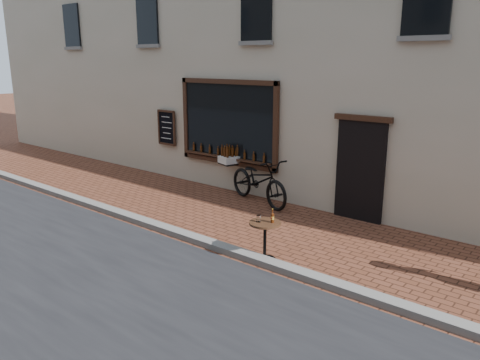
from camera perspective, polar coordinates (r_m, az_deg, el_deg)
The scene contains 5 objects.
ground at distance 9.19m, azimuth -6.62°, elevation -7.74°, with size 90.00×90.00×0.00m, color #5B2F1D.
kerb at distance 9.29m, azimuth -5.74°, elevation -7.05°, with size 90.00×0.25×0.12m, color slate.
shop_building at distance 13.89m, azimuth 13.73°, elevation 20.44°, with size 28.00×6.20×10.00m.
cargo_bicycle at distance 11.53m, azimuth 2.19°, elevation 0.05°, with size 2.63×1.41×1.24m.
bistro_table at distance 8.23m, azimuth 3.08°, elevation -6.50°, with size 0.56×0.56×0.97m.
Camera 1 is at (6.19, -5.84, 3.45)m, focal length 35.00 mm.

